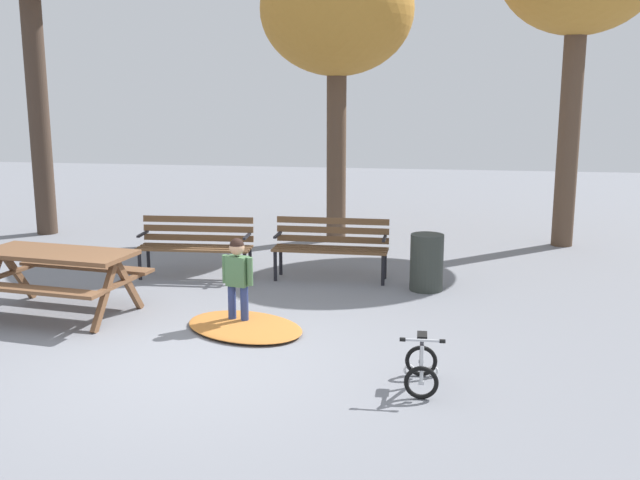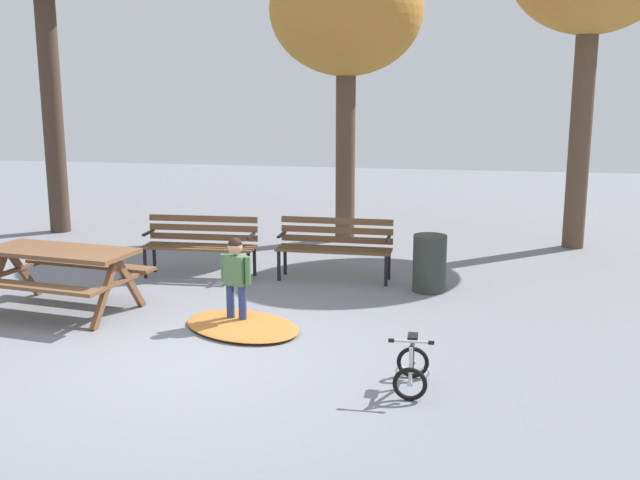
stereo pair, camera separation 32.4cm
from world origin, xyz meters
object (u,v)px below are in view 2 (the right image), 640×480
object	(u,v)px
park_bench_left	(335,243)
child_standing	(236,274)
park_bench_far_left	(201,241)
picnic_table	(61,263)
trash_bin	(429,263)
kids_bicycle	(412,367)

from	to	relation	value
park_bench_left	child_standing	distance (m)	2.35
park_bench_far_left	park_bench_left	distance (m)	1.92
park_bench_far_left	child_standing	xyz separation A→B (m)	(1.17, -2.02, 0.08)
park_bench_far_left	picnic_table	bearing A→B (deg)	-117.83
picnic_table	trash_bin	size ratio (longest dim) A/B	2.60
picnic_table	child_standing	xyz separation A→B (m)	(2.20, -0.06, -0.00)
picnic_table	kids_bicycle	bearing A→B (deg)	-19.45
park_bench_left	kids_bicycle	distance (m)	3.93
kids_bicycle	trash_bin	xyz separation A→B (m)	(-0.02, 3.29, 0.18)
kids_bicycle	trash_bin	size ratio (longest dim) A/B	0.75
park_bench_left	trash_bin	world-z (taller)	park_bench_left
picnic_table	park_bench_far_left	xyz separation A→B (m)	(1.04, 1.96, -0.08)
child_standing	kids_bicycle	size ratio (longest dim) A/B	1.77
park_bench_left	child_standing	xyz separation A→B (m)	(-0.74, -2.23, 0.08)
kids_bicycle	park_bench_far_left	bearing A→B (deg)	133.16
park_bench_far_left	trash_bin	bearing A→B (deg)	-3.29
park_bench_far_left	trash_bin	distance (m)	3.25
picnic_table	trash_bin	world-z (taller)	picnic_table
trash_bin	child_standing	bearing A→B (deg)	-138.44
park_bench_left	child_standing	size ratio (longest dim) A/B	1.59
kids_bicycle	trash_bin	bearing A→B (deg)	90.35
park_bench_far_left	child_standing	size ratio (longest dim) A/B	1.61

